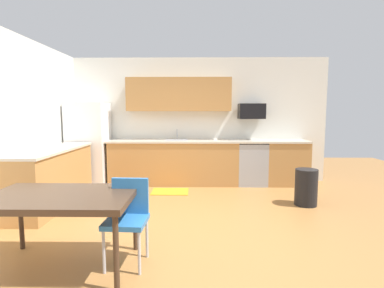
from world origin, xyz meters
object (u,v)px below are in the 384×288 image
at_px(dining_table, 60,200).
at_px(chair_near_table, 128,214).
at_px(refrigerator, 89,144).
at_px(microwave, 251,111).
at_px(oven_range, 251,163).
at_px(trash_bin, 306,187).

distance_m(dining_table, chair_near_table, 0.66).
xyz_separation_m(refrigerator, microwave, (3.42, 0.18, 0.69)).
bearing_deg(microwave, oven_range, -90.00).
relative_size(refrigerator, dining_table, 1.23).
height_order(refrigerator, oven_range, refrigerator).
relative_size(oven_range, dining_table, 0.65).
bearing_deg(microwave, chair_near_table, -118.63).
xyz_separation_m(dining_table, trash_bin, (3.13, 2.01, -0.38)).
bearing_deg(chair_near_table, refrigerator, 115.75).
relative_size(refrigerator, chair_near_table, 2.03).
bearing_deg(dining_table, oven_range, 54.11).
relative_size(oven_range, chair_near_table, 1.07).
bearing_deg(refrigerator, microwave, 3.01).
bearing_deg(chair_near_table, microwave, 61.37).
bearing_deg(oven_range, microwave, 90.00).
bearing_deg(chair_near_table, dining_table, -168.79).
relative_size(microwave, chair_near_table, 0.64).
bearing_deg(refrigerator, trash_bin, -18.25).
relative_size(dining_table, chair_near_table, 1.65).
distance_m(refrigerator, trash_bin, 4.31).
bearing_deg(chair_near_table, trash_bin, 37.04).
distance_m(microwave, chair_near_table, 4.02).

